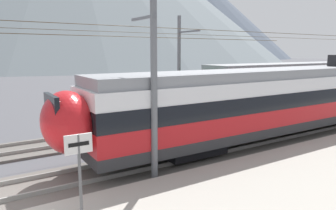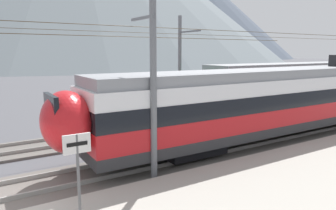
% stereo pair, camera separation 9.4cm
% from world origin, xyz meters
% --- Properties ---
extents(train_near_platform, '(26.10, 2.93, 4.27)m').
position_xyz_m(train_near_platform, '(14.77, 1.15, 2.22)').
color(train_near_platform, '#2D2D30').
rests_on(train_near_platform, track_near).
extents(catenary_mast_mid, '(39.42, 1.79, 7.19)m').
position_xyz_m(catenary_mast_mid, '(5.19, -0.23, 3.79)').
color(catenary_mast_mid, slate).
rests_on(catenary_mast_mid, ground).
extents(catenary_mast_far_side, '(39.42, 2.45, 7.16)m').
position_xyz_m(catenary_mast_far_side, '(12.06, 8.15, 3.82)').
color(catenary_mast_far_side, slate).
rests_on(catenary_mast_far_side, ground).
extents(platform_sign, '(0.70, 0.08, 2.35)m').
position_xyz_m(platform_sign, '(1.88, -2.31, 2.08)').
color(platform_sign, '#59595B').
rests_on(platform_sign, platform_slab).
extents(mountain_right_ridge, '(174.18, 174.18, 79.27)m').
position_xyz_m(mountain_right_ridge, '(133.38, 198.27, 39.63)').
color(mountain_right_ridge, '#515B6B').
rests_on(mountain_right_ridge, ground).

